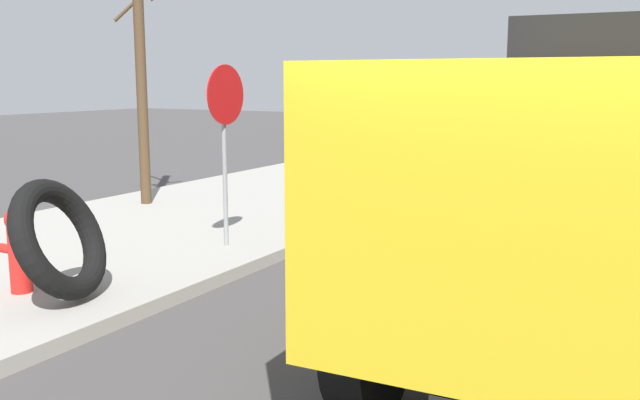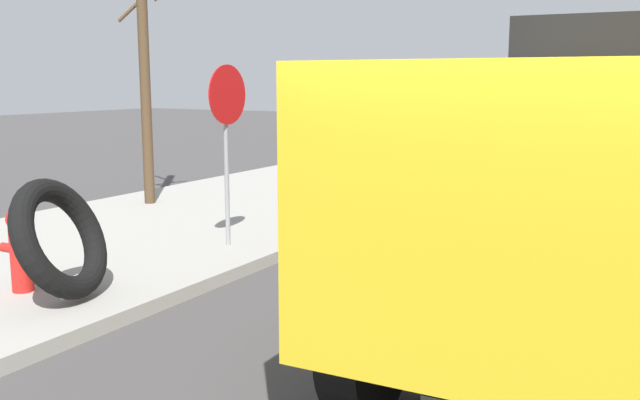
{
  "view_description": "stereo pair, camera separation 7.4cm",
  "coord_description": "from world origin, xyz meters",
  "px_view_note": "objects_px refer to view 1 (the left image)",
  "views": [
    {
      "loc": [
        -4.02,
        -0.69,
        2.31
      ],
      "look_at": [
        2.14,
        2.69,
        1.11
      ],
      "focal_mm": 39.74,
      "sensor_mm": 36.0,
      "label": 1
    },
    {
      "loc": [
        -3.99,
        -0.75,
        2.31
      ],
      "look_at": [
        2.14,
        2.69,
        1.11
      ],
      "focal_mm": 39.74,
      "sensor_mm": 36.0,
      "label": 2
    }
  ],
  "objects_px": {
    "fire_hydrant": "(20,247)",
    "dump_truck_yellow": "(610,158)",
    "loose_tire": "(60,239)",
    "bare_tree": "(139,32)",
    "stop_sign": "(225,121)"
  },
  "relations": [
    {
      "from": "stop_sign",
      "to": "bare_tree",
      "type": "distance_m",
      "value": 3.95
    },
    {
      "from": "fire_hydrant",
      "to": "bare_tree",
      "type": "bearing_deg",
      "value": 28.86
    },
    {
      "from": "fire_hydrant",
      "to": "loose_tire",
      "type": "height_order",
      "value": "loose_tire"
    },
    {
      "from": "dump_truck_yellow",
      "to": "bare_tree",
      "type": "distance_m",
      "value": 8.39
    },
    {
      "from": "dump_truck_yellow",
      "to": "bare_tree",
      "type": "bearing_deg",
      "value": 72.22
    },
    {
      "from": "stop_sign",
      "to": "fire_hydrant",
      "type": "bearing_deg",
      "value": 167.06
    },
    {
      "from": "fire_hydrant",
      "to": "dump_truck_yellow",
      "type": "bearing_deg",
      "value": -68.24
    },
    {
      "from": "fire_hydrant",
      "to": "loose_tire",
      "type": "relative_size",
      "value": 0.71
    },
    {
      "from": "loose_tire",
      "to": "dump_truck_yellow",
      "type": "distance_m",
      "value": 5.24
    },
    {
      "from": "fire_hydrant",
      "to": "stop_sign",
      "type": "distance_m",
      "value": 3.01
    },
    {
      "from": "bare_tree",
      "to": "dump_truck_yellow",
      "type": "bearing_deg",
      "value": -107.78
    },
    {
      "from": "bare_tree",
      "to": "stop_sign",
      "type": "bearing_deg",
      "value": -121.3
    },
    {
      "from": "loose_tire",
      "to": "bare_tree",
      "type": "relative_size",
      "value": 0.21
    },
    {
      "from": "fire_hydrant",
      "to": "bare_tree",
      "type": "xyz_separation_m",
      "value": [
        4.64,
        2.56,
        2.49
      ]
    },
    {
      "from": "loose_tire",
      "to": "dump_truck_yellow",
      "type": "height_order",
      "value": "dump_truck_yellow"
    }
  ]
}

